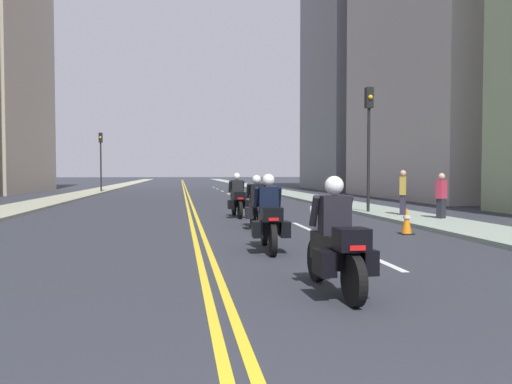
{
  "coord_description": "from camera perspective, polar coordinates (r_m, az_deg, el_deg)",
  "views": [
    {
      "loc": [
        -0.48,
        -1.15,
        1.66
      ],
      "look_at": [
        1.83,
        14.38,
        1.05
      ],
      "focal_mm": 35.85,
      "sensor_mm": 36.0,
      "label": 1
    }
  ],
  "objects": [
    {
      "name": "traffic_cone_0",
      "position": [
        14.26,
        16.46,
        -3.09
      ],
      "size": [
        0.34,
        0.34,
        0.74
      ],
      "color": "black",
      "rests_on": "ground"
    },
    {
      "name": "motorcycle_0",
      "position": [
        7.03,
        8.95,
        -5.99
      ],
      "size": [
        0.78,
        2.17,
        1.61
      ],
      "rotation": [
        0.0,
        0.0,
        0.04
      ],
      "color": "black",
      "rests_on": "ground"
    },
    {
      "name": "sidewalk_left",
      "position": [
        49.69,
        -16.75,
        0.26
      ],
      "size": [
        2.38,
        144.0,
        0.12
      ],
      "primitive_type": "cube",
      "color": "#9C9B84",
      "rests_on": "ground"
    },
    {
      "name": "building_right_2",
      "position": [
        52.7,
        11.04,
        17.31
      ],
      "size": [
        7.89,
        13.15,
        30.87
      ],
      "color": "slate",
      "rests_on": "ground"
    },
    {
      "name": "ground_plane",
      "position": [
        49.18,
        -7.91,
        0.25
      ],
      "size": [
        264.0,
        264.0,
        0.0
      ],
      "primitive_type": "plane",
      "color": "#2B2E35"
    },
    {
      "name": "motorcycle_3",
      "position": [
        18.81,
        -2.09,
        -0.81
      ],
      "size": [
        0.78,
        2.1,
        1.64
      ],
      "rotation": [
        0.0,
        0.0,
        0.04
      ],
      "color": "black",
      "rests_on": "ground"
    },
    {
      "name": "pedestrian_1",
      "position": [
        19.26,
        16.06,
        -0.15
      ],
      "size": [
        0.36,
        0.42,
        1.74
      ],
      "rotation": [
        0.0,
        0.0,
        1.09
      ],
      "color": "#282234",
      "rests_on": "ground"
    },
    {
      "name": "sidewalk_right",
      "position": [
        49.84,
        0.9,
        0.36
      ],
      "size": [
        2.38,
        144.0,
        0.12
      ],
      "primitive_type": "cube",
      "color": "gray",
      "rests_on": "ground"
    },
    {
      "name": "centreline_yellow_inner",
      "position": [
        49.18,
        -8.05,
        0.25
      ],
      "size": [
        0.12,
        132.0,
        0.01
      ],
      "primitive_type": "cube",
      "color": "yellow",
      "rests_on": "ground"
    },
    {
      "name": "centreline_yellow_outer",
      "position": [
        49.18,
        -7.77,
        0.25
      ],
      "size": [
        0.12,
        132.0,
        0.01
      ],
      "primitive_type": "cube",
      "color": "yellow",
      "rests_on": "ground"
    },
    {
      "name": "traffic_light_far",
      "position": [
        43.45,
        -16.94,
        4.35
      ],
      "size": [
        0.28,
        0.38,
        4.88
      ],
      "color": "black",
      "rests_on": "ground"
    },
    {
      "name": "lane_dashes_white",
      "position": [
        30.42,
        -1.48,
        -0.92
      ],
      "size": [
        0.14,
        56.4,
        0.01
      ],
      "color": "silver",
      "rests_on": "ground"
    },
    {
      "name": "motorcycle_1",
      "position": [
        10.74,
        1.46,
        -3.1
      ],
      "size": [
        0.78,
        2.24,
        1.63
      ],
      "rotation": [
        0.0,
        0.0,
        -0.06
      ],
      "color": "black",
      "rests_on": "ground"
    },
    {
      "name": "motorcycle_2",
      "position": [
        15.15,
        0.13,
        -1.66
      ],
      "size": [
        0.76,
        2.11,
        1.58
      ],
      "rotation": [
        0.0,
        0.0,
        0.0
      ],
      "color": "black",
      "rests_on": "ground"
    },
    {
      "name": "traffic_light_near",
      "position": [
        20.59,
        12.48,
        7.04
      ],
      "size": [
        0.28,
        0.38,
        4.97
      ],
      "color": "black",
      "rests_on": "ground"
    },
    {
      "name": "pedestrian_0",
      "position": [
        18.19,
        19.98,
        -0.5
      ],
      "size": [
        0.49,
        0.39,
        1.63
      ],
      "rotation": [
        0.0,
        0.0,
        0.55
      ],
      "color": "#23242B",
      "rests_on": "ground"
    }
  ]
}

